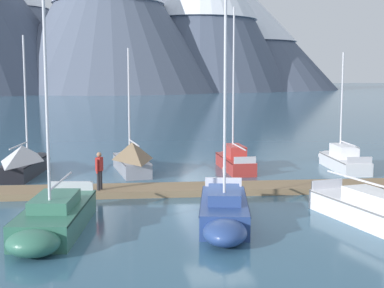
{
  "coord_description": "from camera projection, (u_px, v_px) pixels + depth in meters",
  "views": [
    {
      "loc": [
        -4.75,
        -20.5,
        5.35
      ],
      "look_at": [
        0.0,
        6.0,
        2.0
      ],
      "focal_mm": 51.63,
      "sensor_mm": 36.0,
      "label": 1
    }
  ],
  "objects": [
    {
      "name": "sailboat_second_berth",
      "position": [
        53.0,
        218.0,
        18.78
      ],
      "size": [
        2.78,
        6.55,
        8.79
      ],
      "color": "#336B56",
      "rests_on": "ground"
    },
    {
      "name": "sailboat_outer_slip",
      "position": [
        381.0,
        214.0,
        19.35
      ],
      "size": [
        2.62,
        7.14,
        6.47
      ],
      "color": "white",
      "rests_on": "ground"
    },
    {
      "name": "sailboat_far_berth",
      "position": [
        233.0,
        159.0,
        31.76
      ],
      "size": [
        1.45,
        5.84,
        9.16
      ],
      "color": "#B2332D",
      "rests_on": "ground"
    },
    {
      "name": "mountain_rear_spur",
      "position": [
        246.0,
        37.0,
        213.76
      ],
      "size": [
        70.69,
        70.69,
        38.2
      ],
      "color": "#4C566B",
      "rests_on": "ground"
    },
    {
      "name": "mountain_shoulder_ridge",
      "position": [
        109.0,
        4.0,
        178.7
      ],
      "size": [
        73.13,
        73.13,
        53.8
      ],
      "color": "slate",
      "rests_on": "ground"
    },
    {
      "name": "ground_plane",
      "position": [
        219.0,
        213.0,
        21.52
      ],
      "size": [
        700.0,
        700.0,
        0.0
      ],
      "primitive_type": "plane",
      "color": "#335B75"
    },
    {
      "name": "sailboat_mid_dock_starboard",
      "position": [
        224.0,
        211.0,
        19.66
      ],
      "size": [
        2.89,
        6.46,
        8.46
      ],
      "color": "navy",
      "rests_on": "ground"
    },
    {
      "name": "dock",
      "position": [
        200.0,
        189.0,
        25.41
      ],
      "size": [
        21.22,
        3.76,
        0.3
      ],
      "color": "#846B4C",
      "rests_on": "ground"
    },
    {
      "name": "mountain_central_massif",
      "position": [
        13.0,
        30.0,
        205.03
      ],
      "size": [
        82.87,
        82.87,
        43.65
      ],
      "color": "slate",
      "rests_on": "ground"
    },
    {
      "name": "sailboat_end_of_dock",
      "position": [
        341.0,
        159.0,
        31.96
      ],
      "size": [
        2.07,
        6.32,
        6.66
      ],
      "color": "silver",
      "rests_on": "ground"
    },
    {
      "name": "sailboat_nearest_berth",
      "position": [
        26.0,
        160.0,
        29.89
      ],
      "size": [
        2.45,
        6.81,
        7.49
      ],
      "color": "black",
      "rests_on": "ground"
    },
    {
      "name": "person_on_dock",
      "position": [
        99.0,
        168.0,
        24.41
      ],
      "size": [
        0.36,
        0.55,
        1.69
      ],
      "color": "#232328",
      "rests_on": "dock"
    },
    {
      "name": "sailboat_mid_dock_port",
      "position": [
        131.0,
        157.0,
        30.72
      ],
      "size": [
        2.0,
        6.22,
        6.85
      ],
      "color": "#93939E",
      "rests_on": "ground"
    }
  ]
}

